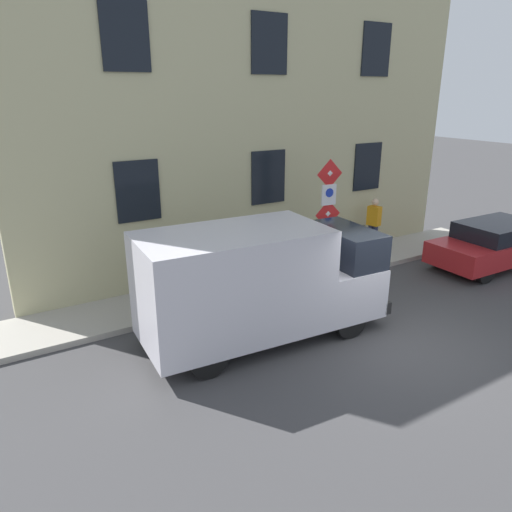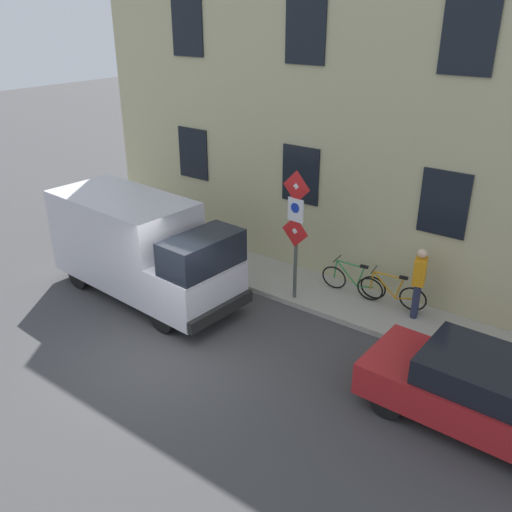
{
  "view_description": "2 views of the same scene",
  "coord_description": "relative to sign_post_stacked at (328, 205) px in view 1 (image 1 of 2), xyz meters",
  "views": [
    {
      "loc": [
        -6.28,
        7.34,
        5.14
      ],
      "look_at": [
        3.18,
        1.6,
        1.29
      ],
      "focal_mm": 33.66,
      "sensor_mm": 36.0,
      "label": 1
    },
    {
      "loc": [
        -6.72,
        -7.46,
        6.83
      ],
      "look_at": [
        2.77,
        -0.33,
        1.41
      ],
      "focal_mm": 38.74,
      "sensor_mm": 36.0,
      "label": 2
    }
  ],
  "objects": [
    {
      "name": "bicycle_green",
      "position": [
        1.06,
        -1.09,
        -1.67
      ],
      "size": [
        0.46,
        1.72,
        0.89
      ],
      "rotation": [
        0.0,
        0.0,
        1.66
      ],
      "color": "black",
      "rests_on": "sidewalk_slab"
    },
    {
      "name": "bicycle_orange",
      "position": [
        1.06,
        -2.11,
        -1.67
      ],
      "size": [
        0.49,
        1.71,
        0.89
      ],
      "rotation": [
        0.0,
        0.0,
        1.72
      ],
      "color": "black",
      "rests_on": "sidewalk_slab"
    },
    {
      "name": "building_facade",
      "position": [
        1.96,
        0.91,
        2.17
      ],
      "size": [
        0.75,
        13.81,
        8.7
      ],
      "color": "#B9B487",
      "rests_on": "ground_plane"
    },
    {
      "name": "pedestrian",
      "position": [
        0.99,
        -2.76,
        -1.11
      ],
      "size": [
        0.45,
        0.35,
        1.72
      ],
      "rotation": [
        0.0,
        0.0,
        4.95
      ],
      "color": "#262B47",
      "rests_on": "sidewalk_slab"
    },
    {
      "name": "ground_plane",
      "position": [
        -3.55,
        0.91,
        -2.18
      ],
      "size": [
        80.0,
        80.0,
        0.0
      ],
      "primitive_type": "plane",
      "color": "#3D3D3E"
    },
    {
      "name": "delivery_van",
      "position": [
        -1.9,
        3.35,
        -0.85
      ],
      "size": [
        2.32,
        5.44,
        2.5
      ],
      "rotation": [
        0.0,
        0.0,
        4.65
      ],
      "color": "silver",
      "rests_on": "ground_plane"
    },
    {
      "name": "sign_post_stacked",
      "position": [
        0.0,
        0.0,
        0.0
      ],
      "size": [
        0.17,
        0.56,
        3.16
      ],
      "color": "#474C47",
      "rests_on": "sidewalk_slab"
    },
    {
      "name": "parked_hatchback",
      "position": [
        -1.75,
        -5.07,
        -1.45
      ],
      "size": [
        1.82,
        4.03,
        1.38
      ],
      "rotation": [
        0.0,
        0.0,
        1.55
      ],
      "color": "#AE1F23",
      "rests_on": "ground_plane"
    },
    {
      "name": "sidewalk_slab",
      "position": [
        0.71,
        0.91,
        -2.11
      ],
      "size": [
        1.82,
        15.81,
        0.14
      ],
      "primitive_type": "cube",
      "color": "#A49E93",
      "rests_on": "ground_plane"
    }
  ]
}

